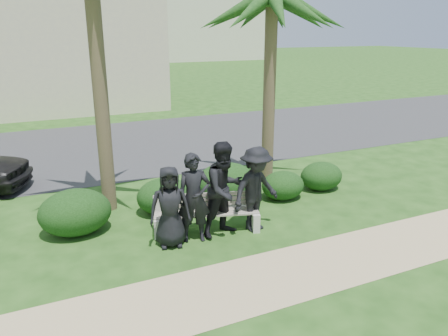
% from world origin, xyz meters
% --- Properties ---
extents(ground, '(160.00, 160.00, 0.00)m').
position_xyz_m(ground, '(0.00, 0.00, 0.00)').
color(ground, '#1C4212').
rests_on(ground, ground).
extents(footpath, '(30.00, 1.60, 0.01)m').
position_xyz_m(footpath, '(0.00, -1.80, 0.00)').
color(footpath, tan).
rests_on(footpath, ground).
extents(asphalt_street, '(160.00, 8.00, 0.01)m').
position_xyz_m(asphalt_street, '(0.00, 8.00, 0.00)').
color(asphalt_street, '#2D2D30').
rests_on(asphalt_street, ground).
extents(stucco_bldg_right, '(8.40, 8.40, 7.30)m').
position_xyz_m(stucco_bldg_right, '(-1.00, 18.00, 3.66)').
color(stucco_bldg_right, beige).
rests_on(stucco_bldg_right, ground).
extents(park_bench, '(2.26, 1.08, 0.75)m').
position_xyz_m(park_bench, '(-0.78, 0.32, 0.34)').
color(park_bench, gray).
rests_on(park_bench, ground).
extents(man_a, '(0.86, 0.66, 1.58)m').
position_xyz_m(man_a, '(-1.63, 0.03, 0.79)').
color(man_a, black).
rests_on(man_a, ground).
extents(man_b, '(0.73, 0.57, 1.76)m').
position_xyz_m(man_b, '(-1.14, 0.04, 0.88)').
color(man_b, black).
rests_on(man_b, ground).
extents(man_c, '(1.08, 0.93, 1.93)m').
position_xyz_m(man_c, '(-0.49, 0.04, 0.96)').
color(man_c, black).
rests_on(man_c, ground).
extents(man_d, '(1.28, 0.93, 1.77)m').
position_xyz_m(man_d, '(0.16, -0.05, 0.88)').
color(man_d, black).
rests_on(man_d, ground).
extents(hedge_a, '(1.44, 1.19, 0.94)m').
position_xyz_m(hedge_a, '(-3.20, 1.37, 0.47)').
color(hedge_a, black).
rests_on(hedge_a, ground).
extents(hedge_c, '(1.25, 1.03, 0.82)m').
position_xyz_m(hedge_c, '(-1.25, 1.62, 0.41)').
color(hedge_c, black).
rests_on(hedge_c, ground).
extents(hedge_d, '(1.50, 1.24, 0.98)m').
position_xyz_m(hedge_d, '(0.28, 1.62, 0.49)').
color(hedge_d, black).
rests_on(hedge_d, ground).
extents(hedge_e, '(1.08, 0.89, 0.70)m').
position_xyz_m(hedge_e, '(1.63, 1.21, 0.35)').
color(hedge_e, black).
rests_on(hedge_e, ground).
extents(hedge_f, '(1.12, 0.93, 0.73)m').
position_xyz_m(hedge_f, '(2.89, 1.37, 0.37)').
color(hedge_f, black).
rests_on(hedge_f, ground).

